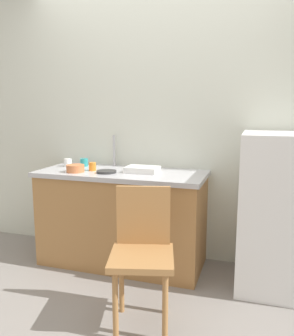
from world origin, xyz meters
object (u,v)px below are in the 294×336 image
object	(u,v)px
chair	(142,249)
terracotta_bowl	(75,168)
refrigerator	(279,212)
cup_white	(68,163)
hotplate	(106,172)
cup_teal	(84,162)
cup_orange	(93,167)
dish_tray	(142,169)

from	to	relation	value
chair	terracotta_bowl	world-z (taller)	terracotta_bowl
chair	refrigerator	bearing A→B (deg)	26.45
cup_white	hotplate	bearing A→B (deg)	-21.49
chair	cup_teal	xyz separation A→B (m)	(-0.90, 0.92, 0.39)
cup_orange	cup_white	xyz separation A→B (m)	(-0.33, 0.13, -0.00)
terracotta_bowl	hotplate	xyz separation A→B (m)	(0.27, 0.05, -0.02)
cup_white	chair	bearing A→B (deg)	-39.66
refrigerator	hotplate	size ratio (longest dim) A/B	7.17
terracotta_bowl	cup_orange	size ratio (longest dim) A/B	2.10
refrigerator	terracotta_bowl	bearing A→B (deg)	-175.18
refrigerator	cup_teal	size ratio (longest dim) A/B	16.38
terracotta_bowl	cup_teal	xyz separation A→B (m)	(-0.07, 0.30, 0.01)
chair	dish_tray	world-z (taller)	dish_tray
hotplate	cup_white	bearing A→B (deg)	158.51
chair	cup_teal	distance (m)	1.34
refrigerator	cup_white	size ratio (longest dim) A/B	16.60
cup_teal	terracotta_bowl	bearing A→B (deg)	-76.17
terracotta_bowl	cup_teal	distance (m)	0.30
dish_tray	cup_teal	distance (m)	0.64
dish_tray	cup_white	distance (m)	0.78
hotplate	cup_white	xyz separation A→B (m)	(-0.49, 0.19, 0.03)
refrigerator	cup_orange	size ratio (longest dim) A/B	16.50
chair	terracotta_bowl	xyz separation A→B (m)	(-0.82, 0.62, 0.38)
chair	dish_tray	bearing A→B (deg)	93.53
refrigerator	hotplate	world-z (taller)	refrigerator
refrigerator	chair	world-z (taller)	refrigerator
chair	cup_white	world-z (taller)	cup_white
dish_tray	terracotta_bowl	bearing A→B (deg)	-163.46
terracotta_bowl	dish_tray	bearing A→B (deg)	16.54
hotplate	cup_orange	distance (m)	0.17
dish_tray	cup_white	size ratio (longest dim) A/B	3.81
refrigerator	dish_tray	bearing A→B (deg)	178.80
terracotta_bowl	cup_teal	bearing A→B (deg)	103.83
cup_orange	chair	bearing A→B (deg)	-45.59
chair	hotplate	bearing A→B (deg)	114.37
dish_tray	cup_white	world-z (taller)	cup_white
cup_white	cup_teal	bearing A→B (deg)	21.42
refrigerator	terracotta_bowl	size ratio (longest dim) A/B	7.84
cup_orange	cup_teal	bearing A→B (deg)	134.12
cup_orange	cup_white	distance (m)	0.35
cup_orange	cup_teal	xyz separation A→B (m)	(-0.19, 0.19, 0.00)
refrigerator	terracotta_bowl	distance (m)	1.71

